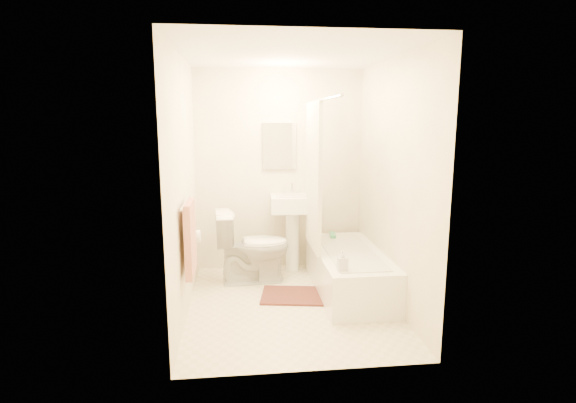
{
  "coord_description": "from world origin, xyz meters",
  "views": [
    {
      "loc": [
        -0.5,
        -4.17,
        1.83
      ],
      "look_at": [
        0.0,
        0.25,
        1.0
      ],
      "focal_mm": 28.0,
      "sensor_mm": 36.0,
      "label": 1
    }
  ],
  "objects": [
    {
      "name": "soap_bottle",
      "position": [
        0.44,
        -0.3,
        0.54
      ],
      "size": [
        0.09,
        0.1,
        0.2
      ],
      "primitive_type": "imported",
      "rotation": [
        0.0,
        0.0,
        0.06
      ],
      "color": "white",
      "rests_on": "bathtub"
    },
    {
      "name": "towel_bar",
      "position": [
        -0.96,
        -0.25,
        1.1
      ],
      "size": [
        0.02,
        0.6,
        0.02
      ],
      "primitive_type": "cylinder",
      "rotation": [
        1.57,
        0.0,
        0.0
      ],
      "color": "silver",
      "rests_on": "wall_left"
    },
    {
      "name": "ceiling",
      "position": [
        0.0,
        0.0,
        2.4
      ],
      "size": [
        2.4,
        2.4,
        0.0
      ],
      "primitive_type": "plane",
      "color": "white",
      "rests_on": "ground"
    },
    {
      "name": "sink",
      "position": [
        0.14,
        1.02,
        0.5
      ],
      "size": [
        0.53,
        0.44,
        1.01
      ],
      "primitive_type": null,
      "rotation": [
        0.0,
        0.0,
        -0.05
      ],
      "color": "white",
      "rests_on": "floor"
    },
    {
      "name": "floor",
      "position": [
        0.0,
        0.0,
        0.0
      ],
      "size": [
        2.4,
        2.4,
        0.0
      ],
      "primitive_type": "plane",
      "color": "beige",
      "rests_on": "ground"
    },
    {
      "name": "bath_mat",
      "position": [
        0.05,
        0.2,
        0.01
      ],
      "size": [
        0.73,
        0.59,
        0.02
      ],
      "primitive_type": "cube",
      "rotation": [
        0.0,
        0.0,
        -0.16
      ],
      "color": "#4B291C",
      "rests_on": "floor"
    },
    {
      "name": "curtain_rod",
      "position": [
        0.3,
        0.1,
        2.0
      ],
      "size": [
        0.03,
        1.7,
        0.03
      ],
      "primitive_type": "cylinder",
      "rotation": [
        1.57,
        0.0,
        0.0
      ],
      "color": "silver",
      "rests_on": "wall_back"
    },
    {
      "name": "mirror",
      "position": [
        0.0,
        1.18,
        1.5
      ],
      "size": [
        0.4,
        0.03,
        0.55
      ],
      "primitive_type": "cube",
      "color": "white",
      "rests_on": "wall_back"
    },
    {
      "name": "toilet",
      "position": [
        -0.35,
        0.71,
        0.4
      ],
      "size": [
        0.85,
        0.51,
        0.81
      ],
      "primitive_type": "imported",
      "rotation": [
        0.0,
        0.0,
        1.63
      ],
      "color": "silver",
      "rests_on": "floor"
    },
    {
      "name": "scrub_brush",
      "position": [
        0.61,
        0.89,
        0.46
      ],
      "size": [
        0.1,
        0.22,
        0.04
      ],
      "primitive_type": "cube",
      "rotation": [
        0.0,
        0.0,
        -0.14
      ],
      "color": "#3D9A6A",
      "rests_on": "bathtub"
    },
    {
      "name": "wall_back",
      "position": [
        0.0,
        1.2,
        1.2
      ],
      "size": [
        2.0,
        0.02,
        2.4
      ],
      "primitive_type": "cube",
      "color": "beige",
      "rests_on": "ground"
    },
    {
      "name": "wall_right",
      "position": [
        1.0,
        0.0,
        1.2
      ],
      "size": [
        0.02,
        2.4,
        2.4
      ],
      "primitive_type": "cube",
      "color": "beige",
      "rests_on": "ground"
    },
    {
      "name": "bathtub",
      "position": [
        0.66,
        0.3,
        0.22
      ],
      "size": [
        0.68,
        1.56,
        0.44
      ],
      "primitive_type": null,
      "color": "white",
      "rests_on": "floor"
    },
    {
      "name": "wall_left",
      "position": [
        -1.0,
        0.0,
        1.2
      ],
      "size": [
        0.02,
        2.4,
        2.4
      ],
      "primitive_type": "cube",
      "color": "beige",
      "rests_on": "ground"
    },
    {
      "name": "shower_curtain",
      "position": [
        0.3,
        0.5,
        1.22
      ],
      "size": [
        0.04,
        0.8,
        1.55
      ],
      "primitive_type": "cube",
      "color": "silver",
      "rests_on": "curtain_rod"
    },
    {
      "name": "towel",
      "position": [
        -0.93,
        -0.25,
        0.78
      ],
      "size": [
        0.06,
        0.45,
        0.66
      ],
      "primitive_type": "cube",
      "color": "#CC7266",
      "rests_on": "towel_bar"
    },
    {
      "name": "toilet_paper",
      "position": [
        -0.93,
        0.12,
        0.7
      ],
      "size": [
        0.11,
        0.12,
        0.12
      ],
      "primitive_type": "cylinder",
      "rotation": [
        0.0,
        1.57,
        0.0
      ],
      "color": "white",
      "rests_on": "wall_left"
    }
  ]
}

